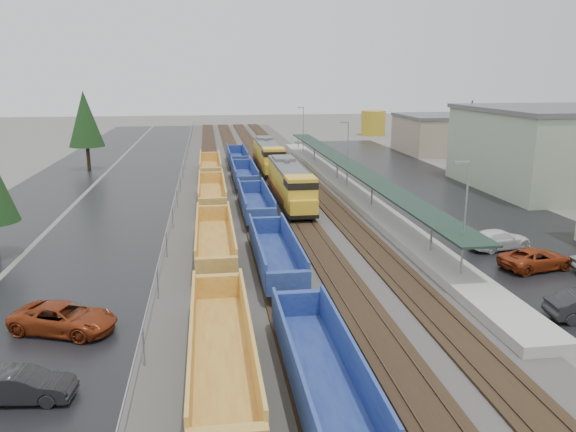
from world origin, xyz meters
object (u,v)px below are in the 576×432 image
Objects in this scene: parked_car_east_b at (536,259)px; parked_car_east_c at (499,240)px; storage_tank at (373,123)px; well_string_blue at (263,225)px; locomotive_lead at (290,184)px; locomotive_trail at (268,155)px; parked_car_west_b at (23,386)px; parked_car_west_c at (64,318)px; well_string_yellow at (215,241)px.

parked_car_east_c reaches higher than parked_car_east_b.
parked_car_east_c is at bearing -100.02° from storage_tank.
well_string_blue is 17.10× the size of storage_tank.
locomotive_lead is at bearing 24.74° from parked_car_east_c.
parked_car_west_b is at bearing -106.32° from locomotive_trail.
well_string_blue is at bearing 49.33° from parked_car_east_b.
parked_car_east_c is (29.83, 16.76, 0.07)m from parked_car_west_b.
parked_car_east_c reaches higher than parked_car_west_b.
locomotive_lead is 3.41× the size of storage_tank.
parked_car_west_b is at bearing -118.88° from well_string_blue.
locomotive_lead is 4.47× the size of parked_car_west_b.
parked_car_east_c is at bearing -54.84° from parked_car_west_b.
parked_car_east_c is at bearing -16.48° from well_string_blue.
parked_car_east_c is at bearing -8.99° from parked_car_east_b.
parked_car_west_c is 30.44m from parked_car_east_b.
parked_car_west_b is at bearing -114.01° from storage_tank.
locomotive_trail is 57.44m from parked_car_west_b.
locomotive_trail is 3.50× the size of parked_car_east_b.
locomotive_lead is at bearing 71.72° from well_string_blue.
well_string_yellow is at bearing -102.14° from locomotive_trail.
parked_car_west_c is 31.44m from parked_car_east_c.
well_string_yellow is at bearing -116.30° from locomotive_lead.
parked_car_east_c is (17.70, -5.24, -0.41)m from well_string_blue.
storage_tank reaches higher than parked_car_west_c.
parked_car_east_b reaches higher than parked_car_west_b.
locomotive_lead is 21.00m from locomotive_trail.
well_string_blue reaches higher than parked_car_east_c.
parked_car_west_c is 1.06× the size of parked_car_east_c.
storage_tank is 1.04× the size of parked_car_east_c.
parked_car_west_c reaches higher than parked_car_east_c.
parked_car_west_b is (-44.53, -99.96, -2.01)m from storage_tank.
parked_car_west_c is at bearing -108.22° from locomotive_trail.
storage_tank is 1.03× the size of parked_car_east_b.
parked_car_west_b is 32.37m from parked_car_east_b.
storage_tank is 89.13m from parked_car_east_b.
locomotive_trail reaches higher than parked_car_west_b.
parked_car_west_b is at bearing 105.77° from parked_car_east_c.
locomotive_lead is 3.50× the size of parked_car_east_b.
locomotive_trail is 3.55× the size of parked_car_east_c.
parked_car_west_c is (-12.01, -15.54, -0.40)m from well_string_blue.
locomotive_lead reaches higher than well_string_yellow.
well_string_yellow is 15.33× the size of parked_car_west_c.
parked_car_west_b is (-8.13, -17.92, -0.51)m from well_string_yellow.
well_string_yellow reaches higher than well_string_blue.
storage_tank is at bearing -5.25° from parked_car_west_c.
locomotive_trail is at bearing 90.00° from locomotive_lead.
parked_car_west_c is at bearing -120.07° from locomotive_lead.
well_string_blue is (-4.00, -12.11, -1.08)m from locomotive_lead.
locomotive_lead and locomotive_trail have the same top height.
locomotive_trail is 0.20× the size of well_string_blue.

